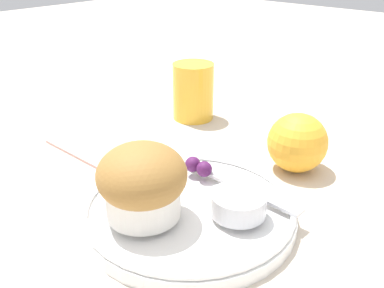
# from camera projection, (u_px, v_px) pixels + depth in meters

# --- Properties ---
(ground_plane) EXTENTS (3.00, 3.00, 0.00)m
(ground_plane) POSITION_uv_depth(u_px,v_px,m) (206.00, 207.00, 0.46)
(ground_plane) COLOR beige
(plate) EXTENTS (0.22, 0.22, 0.02)m
(plate) POSITION_uv_depth(u_px,v_px,m) (187.00, 209.00, 0.44)
(plate) COLOR white
(plate) RESTS_ON ground_plane
(muffin) EXTENTS (0.09, 0.09, 0.07)m
(muffin) POSITION_uv_depth(u_px,v_px,m) (142.00, 182.00, 0.40)
(muffin) COLOR silver
(muffin) RESTS_ON plate
(cream_ramekin) EXTENTS (0.05, 0.05, 0.02)m
(cream_ramekin) POSITION_uv_depth(u_px,v_px,m) (238.00, 203.00, 0.41)
(cream_ramekin) COLOR silver
(cream_ramekin) RESTS_ON plate
(berry_pair) EXTENTS (0.04, 0.02, 0.02)m
(berry_pair) POSITION_uv_depth(u_px,v_px,m) (198.00, 167.00, 0.48)
(berry_pair) COLOR #4C194C
(berry_pair) RESTS_ON plate
(butter_knife) EXTENTS (0.19, 0.02, 0.00)m
(butter_knife) POSITION_uv_depth(u_px,v_px,m) (223.00, 177.00, 0.48)
(butter_knife) COLOR silver
(butter_knife) RESTS_ON plate
(orange_fruit) EXTENTS (0.07, 0.07, 0.07)m
(orange_fruit) POSITION_uv_depth(u_px,v_px,m) (297.00, 143.00, 0.52)
(orange_fruit) COLOR #F4A82D
(orange_fruit) RESTS_ON ground_plane
(juice_glass) EXTENTS (0.06, 0.06, 0.09)m
(juice_glass) POSITION_uv_depth(u_px,v_px,m) (193.00, 91.00, 0.67)
(juice_glass) COLOR gold
(juice_glass) RESTS_ON ground_plane
(folded_napkin) EXTENTS (0.14, 0.08, 0.01)m
(folded_napkin) POSITION_uv_depth(u_px,v_px,m) (98.00, 146.00, 0.59)
(folded_napkin) COLOR #D19E93
(folded_napkin) RESTS_ON ground_plane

